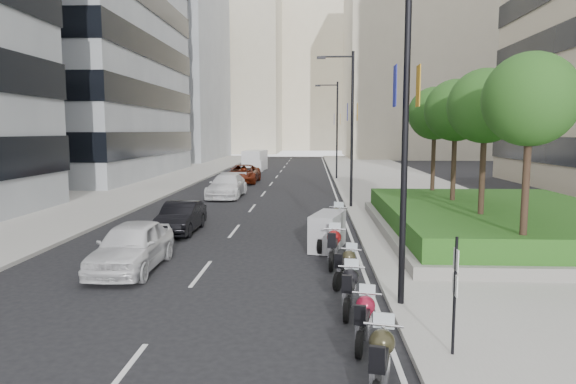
# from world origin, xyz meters

# --- Properties ---
(ground) EXTENTS (160.00, 160.00, 0.00)m
(ground) POSITION_xyz_m (0.00, 0.00, 0.00)
(ground) COLOR black
(ground) RESTS_ON ground
(sidewalk_right) EXTENTS (10.00, 100.00, 0.15)m
(sidewalk_right) POSITION_xyz_m (9.00, 30.00, 0.07)
(sidewalk_right) COLOR #9E9B93
(sidewalk_right) RESTS_ON ground
(sidewalk_left) EXTENTS (8.00, 100.00, 0.15)m
(sidewalk_left) POSITION_xyz_m (-12.00, 30.00, 0.07)
(sidewalk_left) COLOR #9E9B93
(sidewalk_left) RESTS_ON ground
(lane_edge) EXTENTS (0.12, 100.00, 0.01)m
(lane_edge) POSITION_xyz_m (3.70, 30.00, 0.01)
(lane_edge) COLOR silver
(lane_edge) RESTS_ON ground
(lane_centre) EXTENTS (0.12, 100.00, 0.01)m
(lane_centre) POSITION_xyz_m (-1.50, 30.00, 0.01)
(lane_centre) COLOR silver
(lane_centre) RESTS_ON ground
(building_grey_far) EXTENTS (22.00, 26.00, 30.00)m
(building_grey_far) POSITION_xyz_m (-24.00, 70.00, 15.00)
(building_grey_far) COLOR gray
(building_grey_far) RESTS_ON ground
(building_cream_right) EXTENTS (28.00, 24.00, 36.00)m
(building_cream_right) POSITION_xyz_m (22.00, 80.00, 18.00)
(building_cream_right) COLOR #B7AD93
(building_cream_right) RESTS_ON ground
(building_cream_left) EXTENTS (26.00, 24.00, 34.00)m
(building_cream_left) POSITION_xyz_m (-18.00, 100.00, 17.00)
(building_cream_left) COLOR #B7AD93
(building_cream_left) RESTS_ON ground
(building_cream_centre) EXTENTS (30.00, 24.00, 38.00)m
(building_cream_centre) POSITION_xyz_m (2.00, 120.00, 19.00)
(building_cream_centre) COLOR #B7AD93
(building_cream_centre) RESTS_ON ground
(planter) EXTENTS (10.00, 14.00, 0.40)m
(planter) POSITION_xyz_m (10.00, 10.00, 0.35)
(planter) COLOR gray
(planter) RESTS_ON sidewalk_right
(hedge) EXTENTS (9.40, 13.40, 0.80)m
(hedge) POSITION_xyz_m (10.00, 10.00, 0.95)
(hedge) COLOR #224D16
(hedge) RESTS_ON planter
(tree_0) EXTENTS (2.80, 2.80, 6.30)m
(tree_0) POSITION_xyz_m (8.50, 4.00, 5.42)
(tree_0) COLOR #332319
(tree_0) RESTS_ON planter
(tree_1) EXTENTS (2.80, 2.80, 6.30)m
(tree_1) POSITION_xyz_m (8.50, 8.00, 5.42)
(tree_1) COLOR #332319
(tree_1) RESTS_ON planter
(tree_2) EXTENTS (2.80, 2.80, 6.30)m
(tree_2) POSITION_xyz_m (8.50, 12.00, 5.42)
(tree_2) COLOR #332319
(tree_2) RESTS_ON planter
(tree_3) EXTENTS (2.80, 2.80, 6.30)m
(tree_3) POSITION_xyz_m (8.50, 16.00, 5.42)
(tree_3) COLOR #332319
(tree_3) RESTS_ON planter
(lamp_post_0) EXTENTS (2.34, 0.45, 9.00)m
(lamp_post_0) POSITION_xyz_m (4.14, 1.00, 5.07)
(lamp_post_0) COLOR black
(lamp_post_0) RESTS_ON ground
(lamp_post_1) EXTENTS (2.34, 0.45, 9.00)m
(lamp_post_1) POSITION_xyz_m (4.14, 18.00, 5.07)
(lamp_post_1) COLOR black
(lamp_post_1) RESTS_ON ground
(lamp_post_2) EXTENTS (2.34, 0.45, 9.00)m
(lamp_post_2) POSITION_xyz_m (4.14, 36.00, 5.07)
(lamp_post_2) COLOR black
(lamp_post_2) RESTS_ON ground
(parking_sign) EXTENTS (0.06, 0.32, 2.50)m
(parking_sign) POSITION_xyz_m (4.80, -2.00, 1.46)
(parking_sign) COLOR black
(parking_sign) RESTS_ON ground
(motorcycle_0) EXTENTS (0.75, 2.12, 1.07)m
(motorcycle_0) POSITION_xyz_m (3.21, -3.32, 0.57)
(motorcycle_0) COLOR black
(motorcycle_0) RESTS_ON ground
(motorcycle_1) EXTENTS (0.70, 1.94, 0.98)m
(motorcycle_1) POSITION_xyz_m (3.14, -1.21, 0.52)
(motorcycle_1) COLOR black
(motorcycle_1) RESTS_ON ground
(motorcycle_2) EXTENTS (0.69, 2.06, 1.03)m
(motorcycle_2) POSITION_xyz_m (2.98, 0.78, 0.55)
(motorcycle_2) COLOR black
(motorcycle_2) RESTS_ON ground
(motorcycle_3) EXTENTS (0.93, 1.85, 0.98)m
(motorcycle_3) POSITION_xyz_m (3.05, 3.09, 0.52)
(motorcycle_3) COLOR black
(motorcycle_3) RESTS_ON ground
(motorcycle_4) EXTENTS (0.77, 2.29, 1.14)m
(motorcycle_4) POSITION_xyz_m (2.76, 5.32, 0.61)
(motorcycle_4) COLOR black
(motorcycle_4) RESTS_ON ground
(motorcycle_5) EXTENTS (1.53, 2.48, 1.41)m
(motorcycle_5) POSITION_xyz_m (2.62, 7.55, 0.70)
(motorcycle_5) COLOR black
(motorcycle_5) RESTS_ON ground
(motorcycle_6) EXTENTS (1.13, 2.33, 1.22)m
(motorcycle_6) POSITION_xyz_m (2.97, 9.93, 0.65)
(motorcycle_6) COLOR black
(motorcycle_6) RESTS_ON ground
(car_a) EXTENTS (1.91, 4.67, 1.58)m
(car_a) POSITION_xyz_m (-3.84, 4.35, 0.79)
(car_a) COLOR white
(car_a) RESTS_ON ground
(car_b) EXTENTS (1.48, 4.16, 1.37)m
(car_b) POSITION_xyz_m (-3.83, 10.56, 0.68)
(car_b) COLOR black
(car_b) RESTS_ON ground
(car_c) EXTENTS (2.36, 5.50, 1.58)m
(car_c) POSITION_xyz_m (-3.81, 22.91, 0.79)
(car_c) COLOR white
(car_c) RESTS_ON ground
(car_d) EXTENTS (2.70, 5.74, 1.59)m
(car_d) POSITION_xyz_m (-4.04, 32.82, 0.79)
(car_d) COLOR #5B1A0A
(car_d) RESTS_ON ground
(delivery_van) EXTENTS (2.48, 5.61, 2.29)m
(delivery_van) POSITION_xyz_m (-4.61, 47.26, 1.07)
(delivery_van) COLOR silver
(delivery_van) RESTS_ON ground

